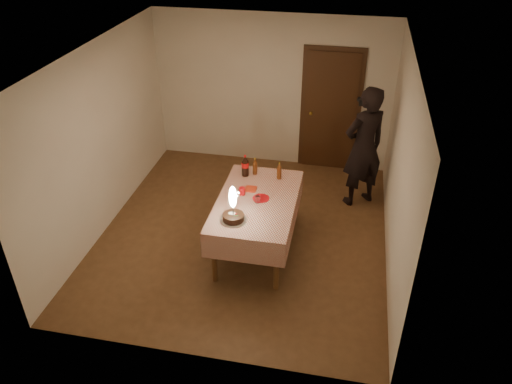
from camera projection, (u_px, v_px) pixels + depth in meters
ground at (244, 232)px, 7.21m from camera, size 4.00×4.50×0.01m
room_shell at (246, 126)px, 6.39m from camera, size 4.04×4.54×2.62m
dining_table at (257, 206)px, 6.53m from camera, size 1.02×1.72×0.80m
birthday_cake at (233, 212)px, 6.02m from camera, size 0.33×0.33×0.48m
red_plate at (261, 198)px, 6.50m from camera, size 0.22×0.22×0.01m
red_cup at (242, 191)px, 6.56m from camera, size 0.08×0.08×0.10m
clear_cup at (258, 199)px, 6.40m from camera, size 0.07×0.07×0.09m
napkin_stack at (251, 189)px, 6.68m from camera, size 0.15×0.15×0.02m
cola_bottle at (245, 166)px, 6.93m from camera, size 0.10×0.10×0.32m
amber_bottle_left at (255, 166)px, 6.98m from camera, size 0.06×0.06×0.26m
amber_bottle_right at (279, 171)px, 6.87m from camera, size 0.06×0.06×0.26m
photographer at (364, 147)px, 7.42m from camera, size 0.83×0.77×1.90m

